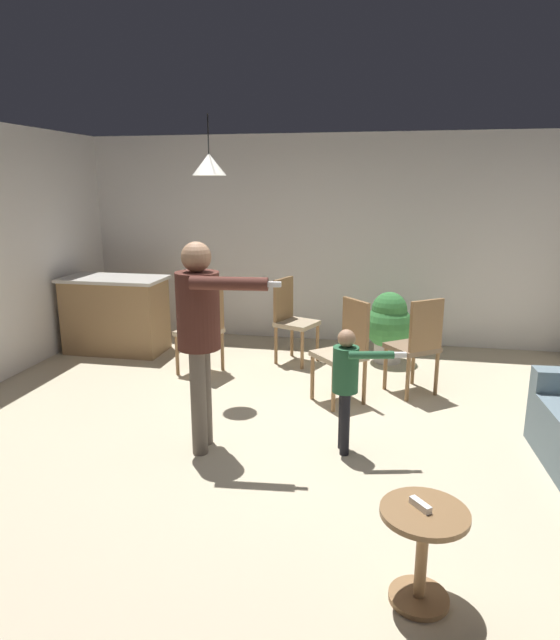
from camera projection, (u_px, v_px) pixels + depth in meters
The scene contains 13 objects.
ground at pixel (271, 441), 4.58m from camera, with size 7.68×7.68×0.00m, color beige.
wall_back at pixel (322, 240), 7.30m from camera, with size 6.40×0.10×2.70m, color silver.
kitchen_counter at pixel (116, 314), 6.93m from camera, with size 1.26×0.66×0.95m.
side_table_by_couch at pixel (422, 545), 2.75m from camera, with size 0.44×0.44×0.52m.
person_adult at pixel (200, 324), 4.22m from camera, with size 0.84×0.48×1.66m.
person_child at pixel (347, 377), 4.26m from camera, with size 0.55×0.29×1.01m.
dining_chair_by_counter at pixel (204, 327), 6.08m from camera, with size 0.52×0.52×1.00m.
dining_chair_near_wall at pixel (292, 317), 6.51m from camera, with size 0.54×0.54×1.00m.
dining_chair_centre_back at pixel (345, 347), 5.31m from camera, with size 0.59×0.59×1.00m.
dining_chair_spare at pixel (417, 343), 5.46m from camera, with size 0.59×0.59×1.00m.
potted_plant_corner at pixel (389, 324), 6.52m from camera, with size 0.55×0.55×0.85m.
spare_remote_on_table at pixel (420, 505), 2.72m from camera, with size 0.04×0.13×0.04m, color white.
ceiling_light_pendant at pixel (209, 164), 5.14m from camera, with size 0.32×0.32×0.55m.
Camera 1 is at (0.90, -4.10, 2.08)m, focal length 30.98 mm.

